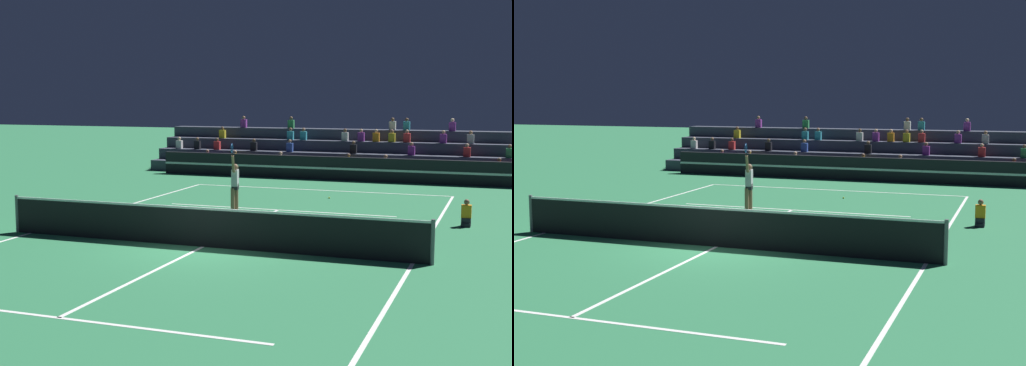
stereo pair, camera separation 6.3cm
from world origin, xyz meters
TOP-DOWN VIEW (x-y plane):
  - ground_plane at (0.00, 0.00)m, footprint 120.00×120.00m
  - court_lines at (0.00, 0.00)m, footprint 11.10×23.90m
  - tennis_net at (0.00, 0.00)m, footprint 12.00×0.10m
  - sponsor_banner_wall at (0.00, 15.61)m, footprint 18.00×0.26m
  - bleacher_stand at (-0.00, 18.78)m, footprint 20.71×3.80m
  - ball_kid_courtside at (6.39, 5.41)m, footprint 0.30×0.36m
  - tennis_player at (-1.09, 5.07)m, footprint 0.32×1.01m
  - tennis_ball at (1.03, 9.66)m, footprint 0.07×0.07m

SIDE VIEW (x-z plane):
  - ground_plane at x=0.00m, z-range 0.00..0.00m
  - court_lines at x=0.00m, z-range 0.00..0.01m
  - tennis_ball at x=1.03m, z-range 0.00..0.07m
  - ball_kid_courtside at x=6.39m, z-range -0.09..0.75m
  - tennis_net at x=0.00m, z-range -0.01..1.09m
  - sponsor_banner_wall at x=0.00m, z-range 0.00..1.10m
  - bleacher_stand at x=0.00m, z-range -0.58..2.25m
  - tennis_player at x=-1.09m, z-range -0.25..2.23m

